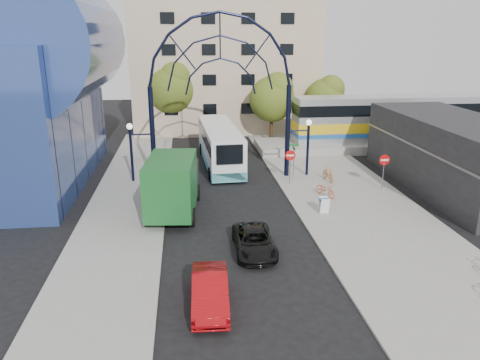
{
  "coord_description": "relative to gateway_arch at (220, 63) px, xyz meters",
  "views": [
    {
      "loc": [
        -2.61,
        -19.85,
        10.62
      ],
      "look_at": [
        0.45,
        6.0,
        2.41
      ],
      "focal_mm": 35.0,
      "sensor_mm": 36.0,
      "label": 1
    }
  ],
  "objects": [
    {
      "name": "street_name_sign",
      "position": [
        5.2,
        -1.4,
        -6.43
      ],
      "size": [
        0.7,
        0.7,
        2.8
      ],
      "color": "slate",
      "rests_on": "sidewalk_east"
    },
    {
      "name": "plaza_west",
      "position": [
        -6.5,
        -8.0,
        -8.5
      ],
      "size": [
        5.0,
        50.0,
        0.12
      ],
      "primitive_type": "cube",
      "color": "gray",
      "rests_on": "ground"
    },
    {
      "name": "tree_north_b",
      "position": [
        -3.88,
        15.93,
        -3.29
      ],
      "size": [
        5.12,
        5.12,
        8.0
      ],
      "color": "#382314",
      "rests_on": "ground"
    },
    {
      "name": "transit_hall",
      "position": [
        -15.3,
        1.0,
        -1.86
      ],
      "size": [
        16.5,
        18.0,
        14.5
      ],
      "color": "#2E468D",
      "rests_on": "ground"
    },
    {
      "name": "city_bus",
      "position": [
        0.2,
        4.24,
        -6.86
      ],
      "size": [
        3.2,
        11.94,
        3.25
      ],
      "rotation": [
        0.0,
        0.0,
        0.04
      ],
      "color": "white",
      "rests_on": "ground"
    },
    {
      "name": "train_car",
      "position": [
        20.0,
        8.0,
        -5.66
      ],
      "size": [
        25.1,
        3.05,
        4.2
      ],
      "color": "#B7B7BC",
      "rests_on": "train_platform"
    },
    {
      "name": "tree_north_c",
      "position": [
        12.12,
        13.93,
        -4.28
      ],
      "size": [
        4.16,
        4.16,
        6.5
      ],
      "color": "#382314",
      "rests_on": "ground"
    },
    {
      "name": "black_suv",
      "position": [
        0.63,
        -12.58,
        -7.96
      ],
      "size": [
        2.01,
        4.28,
        1.18
      ],
      "primitive_type": "imported",
      "rotation": [
        0.0,
        0.0,
        -0.01
      ],
      "color": "black",
      "rests_on": "ground"
    },
    {
      "name": "ground",
      "position": [
        0.0,
        -14.0,
        -8.56
      ],
      "size": [
        120.0,
        120.0,
        0.0
      ],
      "primitive_type": "plane",
      "color": "black",
      "rests_on": "ground"
    },
    {
      "name": "gateway_arch",
      "position": [
        0.0,
        0.0,
        0.0
      ],
      "size": [
        13.64,
        0.44,
        12.1
      ],
      "color": "black",
      "rests_on": "ground"
    },
    {
      "name": "commercial_block_east",
      "position": [
        16.0,
        -4.0,
        -6.06
      ],
      "size": [
        6.0,
        16.0,
        5.0
      ],
      "primitive_type": "cube",
      "color": "black",
      "rests_on": "ground"
    },
    {
      "name": "bike_near_a",
      "position": [
        6.58,
        -5.05,
        -7.95
      ],
      "size": [
        1.34,
        1.93,
        0.96
      ],
      "primitive_type": "imported",
      "rotation": [
        0.0,
        0.0,
        0.43
      ],
      "color": "#DF572C",
      "rests_on": "sidewalk_east"
    },
    {
      "name": "tree_north_a",
      "position": [
        6.12,
        11.93,
        -3.95
      ],
      "size": [
        4.48,
        4.48,
        7.0
      ],
      "color": "#382314",
      "rests_on": "ground"
    },
    {
      "name": "train_platform",
      "position": [
        20.0,
        8.0,
        -8.16
      ],
      "size": [
        32.0,
        5.0,
        0.8
      ],
      "primitive_type": "cube",
      "color": "gray",
      "rests_on": "ground"
    },
    {
      "name": "apartment_block",
      "position": [
        2.0,
        20.97,
        -1.55
      ],
      "size": [
        20.0,
        12.1,
        14.0
      ],
      "color": "tan",
      "rests_on": "ground"
    },
    {
      "name": "red_sedan",
      "position": [
        -1.86,
        -17.22,
        -7.87
      ],
      "size": [
        1.61,
        4.2,
        1.37
      ],
      "primitive_type": "imported",
      "rotation": [
        0.0,
        0.0,
        -0.04
      ],
      "color": "#9D090E",
      "rests_on": "ground"
    },
    {
      "name": "stop_sign",
      "position": [
        4.8,
        -2.0,
        -6.56
      ],
      "size": [
        0.8,
        0.07,
        2.5
      ],
      "color": "slate",
      "rests_on": "sidewalk_east"
    },
    {
      "name": "sidewalk_east",
      "position": [
        8.0,
        -10.0,
        -8.5
      ],
      "size": [
        8.0,
        56.0,
        0.12
      ],
      "primitive_type": "cube",
      "color": "gray",
      "rests_on": "ground"
    },
    {
      "name": "do_not_enter_sign",
      "position": [
        11.0,
        -4.0,
        -6.58
      ],
      "size": [
        0.76,
        0.07,
        2.48
      ],
      "color": "slate",
      "rests_on": "sidewalk_east"
    },
    {
      "name": "sandwich_board",
      "position": [
        5.6,
        -8.02,
        -7.81
      ],
      "size": [
        0.55,
        0.61,
        0.99
      ],
      "color": "white",
      "rests_on": "sidewalk_east"
    },
    {
      "name": "green_truck",
      "position": [
        -3.46,
        -6.42,
        -6.73
      ],
      "size": [
        3.35,
        7.46,
        3.66
      ],
      "rotation": [
        0.0,
        0.0,
        -0.1
      ],
      "color": "black",
      "rests_on": "ground"
    },
    {
      "name": "bike_near_b",
      "position": [
        7.76,
        -1.73,
        -7.89
      ],
      "size": [
        0.74,
        1.86,
        1.08
      ],
      "primitive_type": "imported",
      "rotation": [
        0.0,
        0.0,
        0.13
      ],
      "color": "orange",
      "rests_on": "sidewalk_east"
    }
  ]
}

